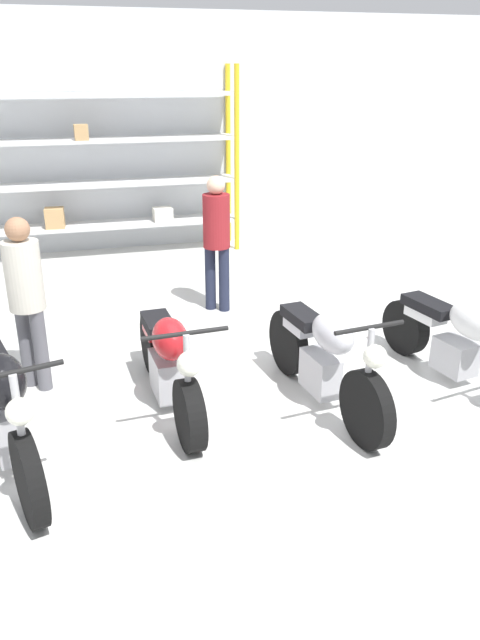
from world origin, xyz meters
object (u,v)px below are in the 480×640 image
(motorcycle_red, at_px, (169,362))
(person_browsing, at_px, (217,233))
(motorcycle_black, at_px, (4,408))
(motorcycle_white, at_px, (461,341))
(motorcycle_silver, at_px, (324,358))
(person_near_rack, at_px, (26,292))
(shelving_rack, at_px, (92,166))

(motorcycle_red, height_order, person_browsing, person_browsing)
(motorcycle_black, distance_m, motorcycle_white, 4.00)
(motorcycle_white, bearing_deg, motorcycle_red, -107.10)
(motorcycle_black, xyz_separation_m, motorcycle_silver, (2.60, 0.24, -0.04))
(motorcycle_white, bearing_deg, person_near_rack, -114.89)
(person_browsing, height_order, person_near_rack, person_browsing)
(motorcycle_black, height_order, motorcycle_silver, motorcycle_black)
(motorcycle_silver, xyz_separation_m, motorcycle_white, (1.39, 0.05, -0.03))
(motorcycle_red, distance_m, person_near_rack, 1.42)
(person_near_rack, bearing_deg, shelving_rack, -147.37)
(motorcycle_white, height_order, person_near_rack, person_near_rack)
(shelving_rack, relative_size, person_near_rack, 2.81)
(motorcycle_black, xyz_separation_m, person_browsing, (2.25, 2.78, 0.46))
(motorcycle_red, height_order, person_near_rack, person_near_rack)
(shelving_rack, relative_size, motorcycle_silver, 2.25)
(motorcycle_red, bearing_deg, shelving_rack, -179.97)
(shelving_rack, height_order, motorcycle_white, shelving_rack)
(motorcycle_black, bearing_deg, person_browsing, 126.06)
(shelving_rack, height_order, motorcycle_red, shelving_rack)
(shelving_rack, xyz_separation_m, motorcycle_white, (3.00, -5.36, -0.97))
(shelving_rack, distance_m, motorcycle_red, 5.15)
(motorcycle_red, bearing_deg, person_browsing, 152.93)
(motorcycle_silver, bearing_deg, motorcycle_white, 85.38)
(person_near_rack, bearing_deg, motorcycle_black, 36.29)
(motorcycle_red, relative_size, motorcycle_silver, 1.01)
(motorcycle_white, bearing_deg, shelving_rack, -161.41)
(motorcycle_black, bearing_deg, shelving_rack, 155.11)
(shelving_rack, distance_m, person_browsing, 3.17)
(shelving_rack, height_order, person_near_rack, shelving_rack)
(motorcycle_red, bearing_deg, motorcycle_black, -68.66)
(shelving_rack, distance_m, motorcycle_silver, 5.72)
(motorcycle_black, distance_m, motorcycle_red, 1.43)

